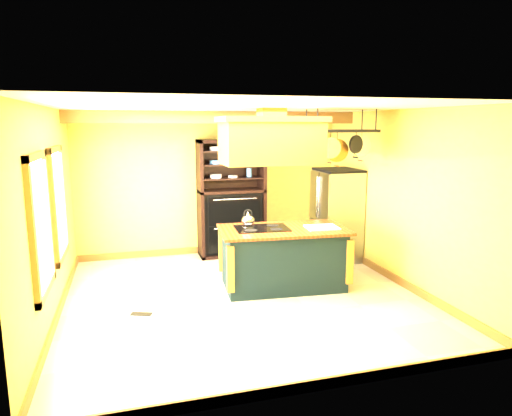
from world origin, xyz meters
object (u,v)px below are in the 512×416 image
pot_rack (340,138)px  hutch (231,210)px  kitchen_island (283,257)px  range_hood (271,139)px  refrigerator (336,217)px

pot_rack → hutch: size_ratio=0.51×
kitchen_island → range_hood: 1.80m
kitchen_island → range_hood: range_hood is taller
kitchen_island → hutch: size_ratio=0.91×
range_hood → kitchen_island: bearing=0.2°
kitchen_island → pot_rack: bearing=5.2°
pot_rack → refrigerator: bearing=65.0°
pot_rack → hutch: pot_rack is taller
hutch → pot_rack: bearing=-57.3°
pot_rack → kitchen_island: bearing=-179.3°
refrigerator → hutch: hutch is taller
kitchen_island → refrigerator: bearing=42.9°
kitchen_island → refrigerator: (1.43, 1.13, 0.33)m
refrigerator → hutch: bearing=154.4°
pot_rack → range_hood: bearing=-179.4°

